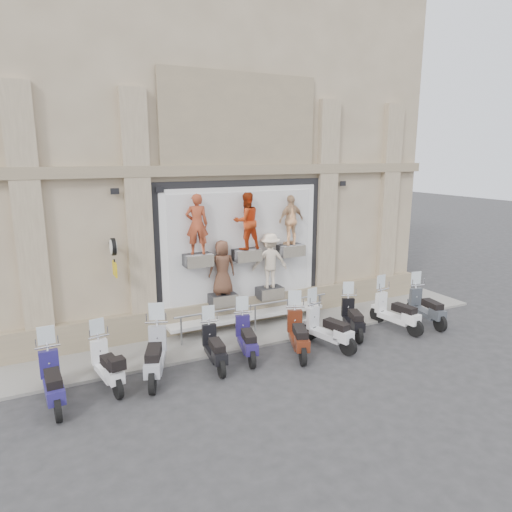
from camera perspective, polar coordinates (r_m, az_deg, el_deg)
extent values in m
plane|color=#2D2D30|center=(12.38, 4.12, -12.78)|extent=(90.00, 90.00, 0.00)
cube|color=gray|center=(14.06, -0.28, -9.38)|extent=(16.00, 2.20, 0.08)
cube|color=black|center=(14.12, -1.83, 0.73)|extent=(5.60, 0.10, 4.30)
cube|color=white|center=(14.06, -1.73, 0.69)|extent=(5.10, 0.06, 3.90)
cube|color=white|center=(14.03, -1.66, 0.66)|extent=(4.70, 0.04, 3.60)
cube|color=white|center=(14.30, -1.09, -7.36)|extent=(5.10, 0.75, 0.10)
cube|color=#28282B|center=(13.23, -7.27, -0.50)|extent=(0.80, 0.50, 0.35)
imported|color=#B64828|center=(13.04, -7.40, 3.97)|extent=(0.72, 0.56, 1.73)
cube|color=#28282B|center=(13.80, -1.19, 0.15)|extent=(0.80, 0.50, 0.35)
imported|color=#9F3110|center=(13.62, -1.21, 4.38)|extent=(0.87, 0.70, 1.71)
cube|color=#28282B|center=(14.52, 4.35, 0.73)|extent=(0.80, 0.50, 0.35)
imported|color=#E6B686|center=(14.35, 4.41, 4.49)|extent=(0.97, 0.51, 1.57)
cube|color=#28282B|center=(13.83, -4.18, -5.44)|extent=(0.80, 0.50, 0.35)
imported|color=brown|center=(13.56, -4.24, -1.44)|extent=(0.86, 0.62, 1.64)
cube|color=#28282B|center=(14.48, 1.70, -4.58)|extent=(0.80, 0.50, 0.35)
imported|color=#F7E1C3|center=(14.21, 1.73, -0.57)|extent=(1.24, 0.89, 1.73)
cube|color=black|center=(12.68, -17.61, 1.33)|extent=(0.06, 0.56, 0.06)
cylinder|color=black|center=(12.42, -17.42, 1.11)|extent=(0.10, 0.46, 0.46)
cube|color=gold|center=(12.54, -17.24, -1.58)|extent=(0.04, 0.50, 0.38)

